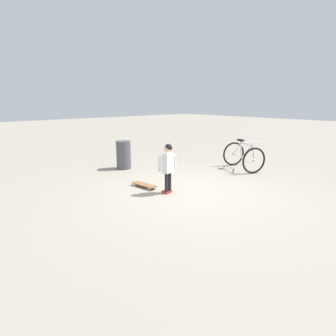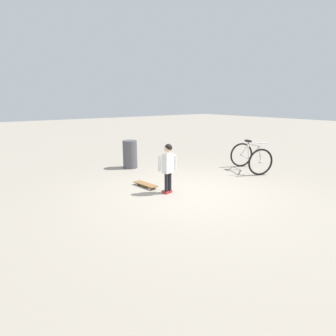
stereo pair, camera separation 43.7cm
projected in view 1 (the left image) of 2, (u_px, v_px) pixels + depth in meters
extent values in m
plane|color=#9E9384|center=(194.00, 192.00, 6.06)|extent=(50.00, 50.00, 0.00)
cylinder|color=black|center=(166.00, 183.00, 5.91)|extent=(0.08, 0.08, 0.42)
cube|color=#B73333|center=(165.00, 192.00, 5.98)|extent=(0.11, 0.16, 0.05)
cylinder|color=black|center=(170.00, 182.00, 6.00)|extent=(0.08, 0.08, 0.42)
cube|color=#B73333|center=(168.00, 191.00, 6.06)|extent=(0.11, 0.16, 0.05)
cube|color=white|center=(168.00, 163.00, 5.86)|extent=(0.26, 0.19, 0.40)
cylinder|color=white|center=(160.00, 164.00, 5.79)|extent=(0.06, 0.06, 0.32)
cylinder|color=white|center=(175.00, 162.00, 5.94)|extent=(0.06, 0.06, 0.32)
sphere|color=beige|center=(168.00, 148.00, 5.78)|extent=(0.17, 0.17, 0.17)
sphere|color=black|center=(168.00, 148.00, 5.77)|extent=(0.16, 0.16, 0.16)
cube|color=olive|center=(144.00, 185.00, 6.38)|extent=(0.26, 0.68, 0.02)
cube|color=#B7B7BC|center=(137.00, 183.00, 6.54)|extent=(0.11, 0.04, 0.02)
cube|color=#B7B7BC|center=(151.00, 187.00, 6.24)|extent=(0.11, 0.04, 0.02)
cylinder|color=beige|center=(135.00, 185.00, 6.49)|extent=(0.04, 0.06, 0.06)
cylinder|color=beige|center=(140.00, 183.00, 6.60)|extent=(0.04, 0.06, 0.06)
cylinder|color=beige|center=(149.00, 189.00, 6.19)|extent=(0.04, 0.06, 0.06)
cylinder|color=beige|center=(154.00, 187.00, 6.30)|extent=(0.04, 0.06, 0.06)
torus|color=black|center=(254.00, 161.00, 7.53)|extent=(0.67, 0.33, 0.71)
torus|color=black|center=(234.00, 154.00, 8.47)|extent=(0.67, 0.33, 0.71)
cylinder|color=#B7B7BC|center=(254.00, 161.00, 7.53)|extent=(0.08, 0.08, 0.06)
cylinder|color=#B7B7BC|center=(234.00, 154.00, 8.47)|extent=(0.08, 0.08, 0.06)
cylinder|color=silver|center=(247.00, 152.00, 7.80)|extent=(0.24, 0.49, 0.48)
cylinder|color=silver|center=(246.00, 144.00, 7.80)|extent=(0.27, 0.56, 0.06)
cylinder|color=silver|center=(241.00, 150.00, 8.07)|extent=(0.09, 0.14, 0.48)
cylinder|color=silver|center=(237.00, 156.00, 8.27)|extent=(0.20, 0.41, 0.08)
cylinder|color=silver|center=(237.00, 148.00, 8.27)|extent=(0.17, 0.33, 0.40)
cylinder|color=silver|center=(253.00, 153.00, 7.53)|extent=(0.08, 0.13, 0.41)
cube|color=black|center=(241.00, 140.00, 8.05)|extent=(0.18, 0.24, 0.05)
cylinder|color=#B7B7BC|center=(253.00, 142.00, 7.51)|extent=(0.43, 0.21, 0.02)
cylinder|color=#4C4C51|center=(124.00, 155.00, 8.06)|extent=(0.41, 0.41, 0.80)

